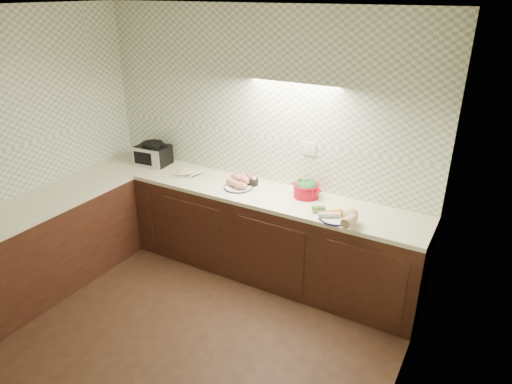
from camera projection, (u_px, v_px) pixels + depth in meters
The scene contains 8 objects.
room at pixel (128, 167), 3.04m from camera, with size 3.60×3.60×2.60m.
counter at pixel (140, 247), 4.37m from camera, with size 3.60×3.60×0.90m.
toaster_oven at pixel (153, 154), 5.11m from camera, with size 0.38×0.31×0.25m.
parsnip_pile at pixel (188, 172), 4.85m from camera, with size 0.33×0.34×0.07m.
sweet_potato_plate at pixel (239, 183), 4.52m from camera, with size 0.29×0.29×0.13m.
onion_bowl at pixel (251, 180), 4.60m from camera, with size 0.15×0.15×0.12m.
dutch_oven at pixel (306, 188), 4.32m from camera, with size 0.31×0.30×0.17m.
veg_plate at pixel (343, 215), 3.89m from camera, with size 0.49×0.33×0.14m.
Camera 1 is at (2.14, -2.05, 2.73)m, focal length 32.00 mm.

